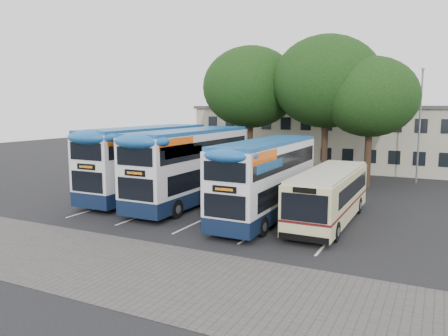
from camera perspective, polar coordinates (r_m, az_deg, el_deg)
name	(u,v)px	position (r m, az deg, el deg)	size (l,w,h in m)	color
ground	(248,242)	(20.14, 3.10, -9.63)	(120.00, 120.00, 0.00)	black
paving_strip	(145,271)	(16.99, -10.27, -13.14)	(40.00, 6.00, 0.01)	#595654
bay_lines	(223,210)	(26.04, -0.10, -5.53)	(14.12, 11.00, 0.01)	silver
depot_building	(356,137)	(45.35, 16.88, 3.93)	(32.40, 8.40, 6.20)	beige
lamp_post	(420,120)	(37.64, 24.22, 5.76)	(0.25, 1.05, 9.06)	gray
tree_left	(251,87)	(38.59, 3.49, 10.47)	(8.29, 8.29, 11.31)	black
tree_mid	(327,82)	(36.04, 13.25, 10.91)	(8.58, 8.58, 11.72)	black
tree_right	(370,97)	(34.57, 18.58, 8.78)	(7.01, 7.01, 9.81)	black
bus_dd_left	(148,158)	(30.11, -9.95, 1.24)	(2.76, 11.40, 4.75)	#0F1C37
bus_dd_mid	(191,163)	(27.56, -4.29, 0.66)	(2.73, 11.26, 4.70)	#0F1C37
bus_dd_right	(267,176)	(23.97, 5.59, -1.00)	(2.50, 10.30, 4.29)	#0F1C37
bus_single	(330,193)	(23.75, 13.63, -3.17)	(2.39, 9.42, 2.81)	beige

